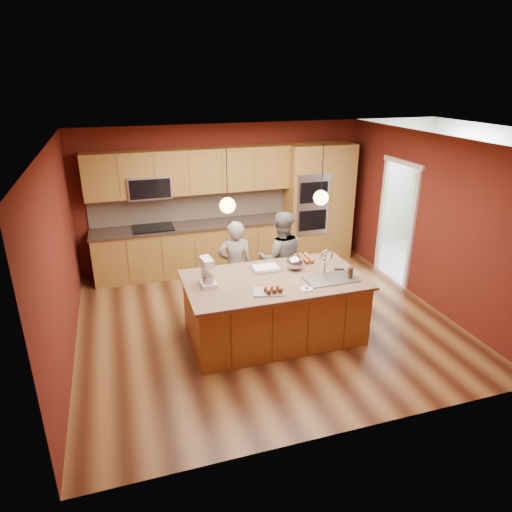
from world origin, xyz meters
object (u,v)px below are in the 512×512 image
object	(u,v)px
island	(275,307)
person_left	(235,267)
mixing_bowl	(295,263)
person_right	(281,259)
stand_mixer	(207,274)

from	to	relation	value
island	person_left	size ratio (longest dim) A/B	1.66
mixing_bowl	person_left	bearing A→B (deg)	134.01
mixing_bowl	person_right	bearing A→B (deg)	85.65
mixing_bowl	island	bearing A→B (deg)	-149.28
island	mixing_bowl	size ratio (longest dim) A/B	9.72
island	person_left	xyz separation A→B (m)	(-0.32, 0.94, 0.28)
person_left	stand_mixer	distance (m)	1.12
island	person_left	world-z (taller)	person_left
person_right	stand_mixer	world-z (taller)	person_right
stand_mixer	mixing_bowl	bearing A→B (deg)	0.91
island	stand_mixer	world-z (taller)	stand_mixer
island	stand_mixer	bearing A→B (deg)	175.72
stand_mixer	person_left	bearing A→B (deg)	49.21
person_right	person_left	bearing A→B (deg)	9.62
person_left	person_right	size ratio (longest dim) A/B	0.95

